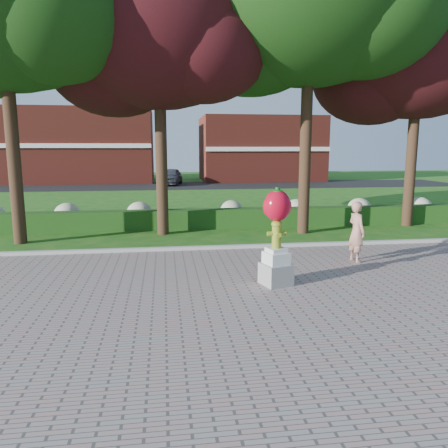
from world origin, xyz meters
name	(u,v)px	position (x,y,z in m)	size (l,w,h in m)	color
ground	(240,276)	(0.00, 0.00, 0.00)	(100.00, 100.00, 0.00)	#175916
walkway	(279,341)	(0.00, -4.00, 0.02)	(40.00, 14.00, 0.04)	gray
curb	(224,248)	(0.00, 3.00, 0.07)	(40.00, 0.18, 0.15)	#ADADA5
lawn_hedge	(211,219)	(0.00, 7.00, 0.40)	(24.00, 0.70, 0.80)	#1B3F12
hydrangea_row	(222,211)	(0.57, 8.00, 0.55)	(20.10, 1.10, 0.99)	#A4A881
street	(186,185)	(0.00, 28.00, 0.01)	(50.00, 8.00, 0.02)	black
building_left	(80,146)	(-10.00, 34.00, 3.50)	(14.00, 8.00, 7.00)	maroon
building_right	(260,149)	(8.00, 34.00, 3.20)	(12.00, 8.00, 6.40)	maroon
tree_mid_left	(156,37)	(-2.10, 6.08, 7.30)	(8.25, 7.04, 10.69)	black
tree_mid_right	(306,1)	(3.38, 5.60, 8.63)	(9.75, 8.32, 12.64)	black
tree_far_right	(415,58)	(8.40, 6.58, 6.97)	(7.88, 6.72, 10.21)	black
hydrant_sculpture	(277,234)	(0.73, -0.95, 1.30)	(0.81, 0.81, 2.37)	gray
woman	(357,232)	(3.60, 0.88, 0.93)	(0.65, 0.42, 1.77)	tan
parked_car	(171,176)	(-1.32, 28.86, 0.77)	(1.77, 4.41, 1.50)	#3F4046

